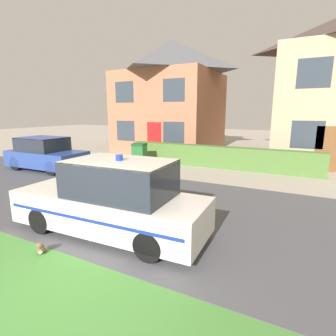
{
  "coord_description": "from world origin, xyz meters",
  "views": [
    {
      "loc": [
        3.18,
        -2.15,
        2.74
      ],
      "look_at": [
        -0.42,
        4.8,
        1.05
      ],
      "focal_mm": 28.0,
      "sensor_mm": 36.0,
      "label": 1
    }
  ],
  "objects": [
    {
      "name": "wheelie_bin",
      "position": [
        -4.14,
        8.82,
        0.59
      ],
      "size": [
        0.73,
        0.73,
        1.18
      ],
      "rotation": [
        0.0,
        0.0,
        0.17
      ],
      "color": "#23662D",
      "rests_on": "ground"
    },
    {
      "name": "police_car",
      "position": [
        -0.5,
        2.23,
        0.8
      ],
      "size": [
        4.58,
        1.78,
        1.83
      ],
      "rotation": [
        0.0,
        0.0,
        3.19
      ],
      "color": "black",
      "rests_on": "road_strip"
    },
    {
      "name": "cat",
      "position": [
        -1.18,
        0.85,
        0.12
      ],
      "size": [
        0.27,
        0.33,
        0.29
      ],
      "rotation": [
        0.0,
        0.0,
        5.52
      ],
      "color": "brown",
      "rests_on": "ground"
    },
    {
      "name": "house_left",
      "position": [
        -5.58,
        15.13,
        3.87
      ],
      "size": [
        6.75,
        6.47,
        7.58
      ],
      "color": "#A86B4C",
      "rests_on": "ground"
    },
    {
      "name": "road_strip",
      "position": [
        0.0,
        4.22,
        0.01
      ],
      "size": [
        28.0,
        6.3,
        0.01
      ],
      "primitive_type": "cube",
      "color": "#4C4C51",
      "rests_on": "ground"
    },
    {
      "name": "lawn_verge",
      "position": [
        0.0,
        -0.02,
        0.0
      ],
      "size": [
        28.0,
        2.18,
        0.01
      ],
      "primitive_type": "cube",
      "color": "#478438",
      "rests_on": "ground"
    },
    {
      "name": "ground_plane",
      "position": [
        0.0,
        0.0,
        0.0
      ],
      "size": [
        80.0,
        80.0,
        0.0
      ],
      "primitive_type": "plane",
      "color": "#A89E8E"
    },
    {
      "name": "neighbour_car_near",
      "position": [
        -7.72,
        6.15,
        0.75
      ],
      "size": [
        3.89,
        1.87,
        1.54
      ],
      "rotation": [
        0.0,
        0.0,
        0.03
      ],
      "color": "black",
      "rests_on": "road_strip"
    },
    {
      "name": "garden_hedge",
      "position": [
        -0.6,
        10.46,
        0.53
      ],
      "size": [
        9.62,
        0.61,
        1.05
      ],
      "primitive_type": "cube",
      "color": "#4C7233",
      "rests_on": "ground"
    }
  ]
}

